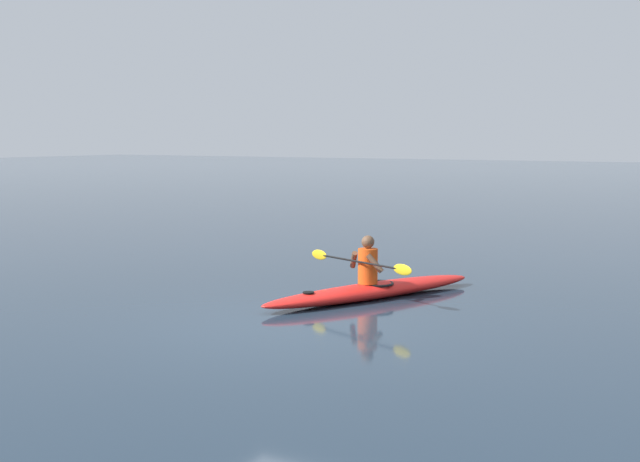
# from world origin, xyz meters

# --- Properties ---
(ground_plane) EXTENTS (160.00, 160.00, 0.00)m
(ground_plane) POSITION_xyz_m (0.00, 0.00, 0.00)
(ground_plane) COLOR #1E2D3D
(kayak) EXTENTS (2.18, 4.29, 0.26)m
(kayak) POSITION_xyz_m (-0.05, -2.54, 0.13)
(kayak) COLOR red
(kayak) RESTS_ON ground
(kayaker) EXTENTS (2.30, 0.94, 0.79)m
(kayaker) POSITION_xyz_m (-0.01, -2.42, 0.60)
(kayaker) COLOR #E04C14
(kayaker) RESTS_ON kayak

